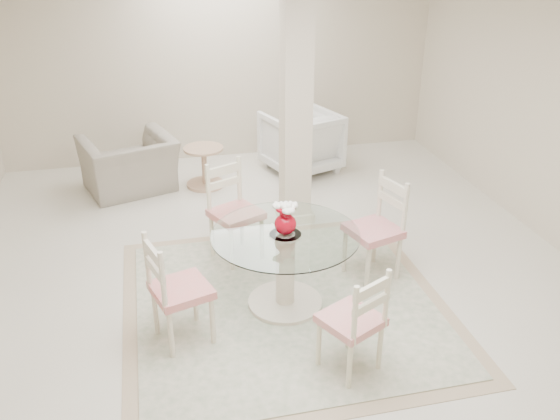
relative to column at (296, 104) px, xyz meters
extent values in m
plane|color=silver|center=(-0.50, -1.30, -1.35)|extent=(7.00, 7.00, 0.00)
cube|color=beige|center=(-0.50, 2.20, 0.00)|extent=(6.00, 0.02, 2.70)
cube|color=beige|center=(0.00, 0.00, 0.00)|extent=(0.30, 0.30, 2.70)
cube|color=tan|center=(-0.50, -1.64, -1.35)|extent=(2.82, 2.82, 0.01)
cube|color=beige|center=(-0.50, -1.64, -1.34)|extent=(2.58, 2.58, 0.01)
cylinder|color=beige|center=(-0.50, -1.64, -1.33)|extent=(0.66, 0.66, 0.05)
cylinder|color=beige|center=(-0.50, -1.64, -0.97)|extent=(0.16, 0.16, 0.68)
cylinder|color=beige|center=(-0.50, -1.64, -0.65)|extent=(0.27, 0.27, 0.03)
cylinder|color=white|center=(-0.50, -1.64, -0.63)|extent=(1.26, 1.26, 0.01)
ellipsoid|color=#A70515|center=(-0.50, -1.64, -0.54)|extent=(0.19, 0.19, 0.18)
cylinder|color=#A70515|center=(-0.50, -1.64, -0.43)|extent=(0.10, 0.10, 0.05)
cylinder|color=#A70515|center=(-0.50, -1.64, -0.39)|extent=(0.16, 0.16, 0.02)
ellipsoid|color=white|center=(-0.50, -1.64, -0.36)|extent=(0.11, 0.11, 0.05)
ellipsoid|color=white|center=(-0.45, -1.62, -0.38)|extent=(0.11, 0.11, 0.05)
ellipsoid|color=white|center=(-0.55, -1.61, -0.37)|extent=(0.11, 0.11, 0.05)
ellipsoid|color=white|center=(-0.49, -1.70, -0.38)|extent=(0.11, 0.11, 0.05)
cylinder|color=beige|center=(0.18, -1.24, -1.12)|extent=(0.04, 0.04, 0.46)
cylinder|color=beige|center=(0.28, -1.59, -1.12)|extent=(0.04, 0.04, 0.46)
cylinder|color=beige|center=(0.52, -1.14, -1.12)|extent=(0.04, 0.04, 0.46)
cylinder|color=beige|center=(0.63, -1.48, -1.12)|extent=(0.04, 0.04, 0.46)
cube|color=red|center=(0.40, -1.36, -0.86)|extent=(0.55, 0.55, 0.07)
cube|color=beige|center=(0.60, -1.31, -0.52)|extent=(0.16, 0.40, 0.54)
cylinder|color=beige|center=(-0.87, -0.97, -1.12)|extent=(0.04, 0.04, 0.46)
cylinder|color=beige|center=(-0.55, -0.83, -1.12)|extent=(0.04, 0.04, 0.46)
cylinder|color=beige|center=(-1.02, -0.65, -1.12)|extent=(0.04, 0.04, 0.46)
cylinder|color=beige|center=(-0.69, -0.50, -1.12)|extent=(0.04, 0.04, 0.46)
cube|color=red|center=(-0.78, -0.74, -0.86)|extent=(0.58, 0.58, 0.07)
cube|color=beige|center=(-0.87, -0.55, -0.52)|extent=(0.38, 0.20, 0.54)
cylinder|color=beige|center=(-1.19, -2.04, -1.13)|extent=(0.04, 0.04, 0.45)
cylinder|color=beige|center=(-1.30, -1.71, -1.13)|extent=(0.04, 0.04, 0.45)
cylinder|color=beige|center=(-1.52, -2.14, -1.13)|extent=(0.04, 0.04, 0.45)
cylinder|color=beige|center=(-1.63, -1.81, -1.13)|extent=(0.04, 0.04, 0.45)
cube|color=red|center=(-1.41, -1.92, -0.87)|extent=(0.53, 0.53, 0.07)
cube|color=beige|center=(-1.60, -1.98, -0.55)|extent=(0.16, 0.38, 0.52)
cylinder|color=#F3ECC8|center=(-0.15, -2.33, -1.14)|extent=(0.04, 0.04, 0.42)
cylinder|color=#F3ECC8|center=(-0.44, -2.48, -1.14)|extent=(0.04, 0.04, 0.42)
cylinder|color=#F3ECC8|center=(0.00, -2.62, -1.14)|extent=(0.04, 0.04, 0.42)
cylinder|color=#F3ECC8|center=(-0.29, -2.77, -1.14)|extent=(0.04, 0.04, 0.42)
cube|color=#B01412|center=(-0.22, -2.55, -0.90)|extent=(0.53, 0.53, 0.06)
cube|color=#F3ECC8|center=(-0.14, -2.71, -0.60)|extent=(0.34, 0.20, 0.49)
imported|color=gray|center=(-1.82, 1.23, -1.00)|extent=(1.30, 1.21, 0.69)
imported|color=white|center=(0.44, 1.40, -0.94)|extent=(1.12, 1.13, 0.82)
cylinder|color=tan|center=(-0.89, 1.16, -1.33)|extent=(0.48, 0.48, 0.04)
cylinder|color=tan|center=(-0.89, 1.16, -1.09)|extent=(0.07, 0.07, 0.46)
cylinder|color=tan|center=(-0.89, 1.16, -0.84)|extent=(0.50, 0.50, 0.03)
camera|label=1|loc=(-1.53, -5.90, 1.75)|focal=38.00mm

